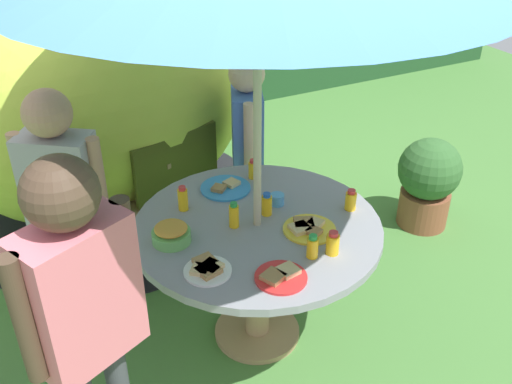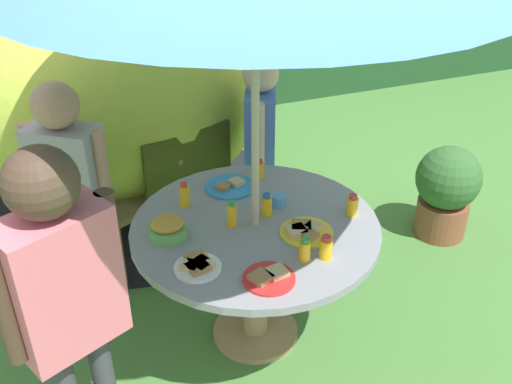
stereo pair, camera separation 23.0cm
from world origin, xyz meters
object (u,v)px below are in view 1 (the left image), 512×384
Objects in this scene: snack_bowl at (171,233)px; child_in_grey_shirt at (61,184)px; plate_back_edge at (225,188)px; juice_bottle_front_edge at (351,200)px; juice_bottle_mid_left at (253,169)px; juice_bottle_center_front at (267,205)px; child_in_blue_shirt at (247,129)px; cup_near at (277,199)px; plate_near_right at (207,269)px; dome_tent at (101,99)px; juice_bottle_mid_right at (183,199)px; juice_bottle_far_right at (234,215)px; plate_far_left at (281,276)px; potted_plant at (428,180)px; wooden_chair at (102,180)px; juice_bottle_center_back at (333,244)px; garden_table at (257,246)px; child_in_pink_shirt at (81,294)px; plate_near_left at (308,228)px; juice_bottle_spot_a at (312,247)px.

child_in_grey_shirt is at bearing 126.92° from snack_bowl.
juice_bottle_front_edge is (0.47, -0.45, 0.04)m from plate_back_edge.
juice_bottle_mid_left is (0.18, 0.04, 0.04)m from plate_back_edge.
child_in_blue_shirt is at bearing 70.54° from juice_bottle_center_front.
juice_bottle_front_edge reaches higher than snack_bowl.
plate_near_right is at bearing -147.19° from cup_near.
dome_tent reaches higher than juice_bottle_center_front.
child_in_blue_shirt is (0.66, -0.83, -0.01)m from dome_tent.
child_in_grey_shirt is (-0.45, -1.09, 0.04)m from dome_tent.
juice_bottle_mid_left is at bearing 15.96° from juice_bottle_mid_right.
plate_far_left is at bearing -88.68° from juice_bottle_far_right.
potted_plant is 3.57× the size of snack_bowl.
snack_bowl is 0.51m from plate_back_edge.
juice_bottle_mid_right is at bearing -98.57° from wooden_chair.
garden_table is at bearing 118.22° from juice_bottle_center_back.
juice_bottle_far_right is at bearing 4.71° from child_in_pink_shirt.
juice_bottle_mid_left is (1.05, 0.80, -0.17)m from child_in_pink_shirt.
snack_bowl is at bearing -110.36° from wooden_chair.
juice_bottle_center_back reaches higher than plate_far_left.
child_in_blue_shirt is 0.97m from plate_near_left.
juice_bottle_center_back is at bearing -74.96° from juice_bottle_center_front.
garden_table is 10.10× the size of juice_bottle_center_front.
child_in_grey_shirt reaches higher than juice_bottle_mid_left.
juice_bottle_front_edge is (1.24, -0.63, -0.09)m from child_in_grey_shirt.
plate_back_edge is 0.70m from juice_bottle_spot_a.
juice_bottle_front_edge is at bearing -44.07° from plate_back_edge.
dome_tent is 10.32× the size of plate_back_edge.
juice_bottle_mid_left is at bearing 90.65° from plate_near_left.
child_in_grey_shirt is at bearing 134.96° from juice_bottle_spot_a.
plate_back_edge is at bearing -79.37° from wooden_chair.
snack_bowl is 1.61× the size of juice_bottle_mid_left.
cup_near is (-0.30, 0.20, -0.02)m from juice_bottle_front_edge.
garden_table is at bearing 169.04° from juice_bottle_front_edge.
plate_far_left is 3.13× the size of cup_near.
plate_back_edge is at bearing 110.17° from plate_near_left.
juice_bottle_center_front is at bearing 0.55° from snack_bowl.
snack_bowl is at bearing -148.90° from juice_bottle_mid_left.
plate_near_right is at bearing -172.79° from plate_near_left.
plate_near_left is 1.90× the size of juice_bottle_far_right.
wooden_chair is 0.68× the size of child_in_pink_shirt.
plate_near_right is 0.82m from juice_bottle_mid_left.
dome_tent is at bearing 104.34° from juice_bottle_center_back.
juice_bottle_center_back is 0.87× the size of juice_bottle_mid_right.
juice_bottle_front_edge is (0.73, -0.37, -0.01)m from juice_bottle_mid_right.
juice_bottle_center_front is 1.07× the size of juice_bottle_front_edge.
juice_bottle_far_right reaches higher than juice_bottle_center_front.
plate_near_right is at bearing 144.80° from plate_far_left.
juice_bottle_center_front is (-0.26, -0.75, -0.03)m from child_in_blue_shirt.
cup_near is (0.66, -0.92, 0.19)m from wooden_chair.
child_in_pink_shirt is 1.17m from plate_back_edge.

